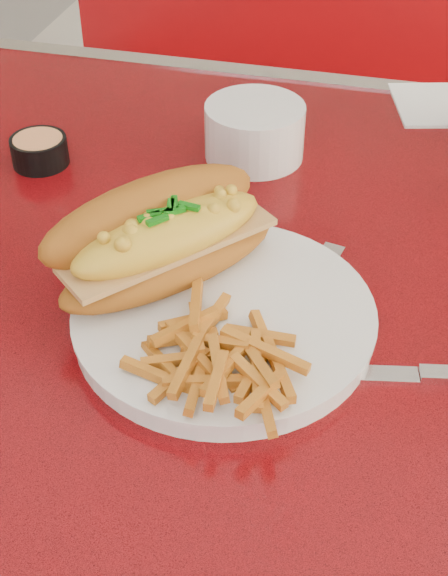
% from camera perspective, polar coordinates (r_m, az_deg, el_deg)
% --- Properties ---
extents(diner_table, '(1.23, 0.83, 0.77)m').
position_cam_1_polar(diner_table, '(0.80, 3.98, -8.63)').
color(diner_table, red).
rests_on(diner_table, ground).
extents(booth_bench_far, '(1.20, 0.51, 0.90)m').
position_cam_1_polar(booth_bench_far, '(1.62, 9.00, 4.74)').
color(booth_bench_far, '#9D0A0E').
rests_on(booth_bench_far, ground).
extents(dinner_plate, '(0.26, 0.26, 0.02)m').
position_cam_1_polar(dinner_plate, '(0.63, 0.00, -2.12)').
color(dinner_plate, white).
rests_on(dinner_plate, diner_table).
extents(mac_hoagie, '(0.20, 0.21, 0.09)m').
position_cam_1_polar(mac_hoagie, '(0.64, -4.41, 3.68)').
color(mac_hoagie, '#AA611B').
rests_on(mac_hoagie, dinner_plate).
extents(fries_pile, '(0.11, 0.10, 0.03)m').
position_cam_1_polar(fries_pile, '(0.58, 0.05, -4.51)').
color(fries_pile, orange).
rests_on(fries_pile, dinner_plate).
extents(fork, '(0.04, 0.15, 0.00)m').
position_cam_1_polar(fork, '(0.65, 5.83, -0.32)').
color(fork, silver).
rests_on(fork, dinner_plate).
extents(gravy_ramekin, '(0.11, 0.11, 0.06)m').
position_cam_1_polar(gravy_ramekin, '(0.84, 2.19, 11.19)').
color(gravy_ramekin, white).
rests_on(gravy_ramekin, diner_table).
extents(sauce_cup_left, '(0.07, 0.07, 0.03)m').
position_cam_1_polar(sauce_cup_left, '(0.86, -13.00, 9.56)').
color(sauce_cup_left, black).
rests_on(sauce_cup_left, diner_table).
extents(knife, '(0.21, 0.06, 0.01)m').
position_cam_1_polar(knife, '(0.61, 12.81, -6.00)').
color(knife, silver).
rests_on(knife, diner_table).
extents(paper_napkin, '(0.13, 0.13, 0.00)m').
position_cam_1_polar(paper_napkin, '(0.99, 15.25, 12.48)').
color(paper_napkin, white).
rests_on(paper_napkin, diner_table).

